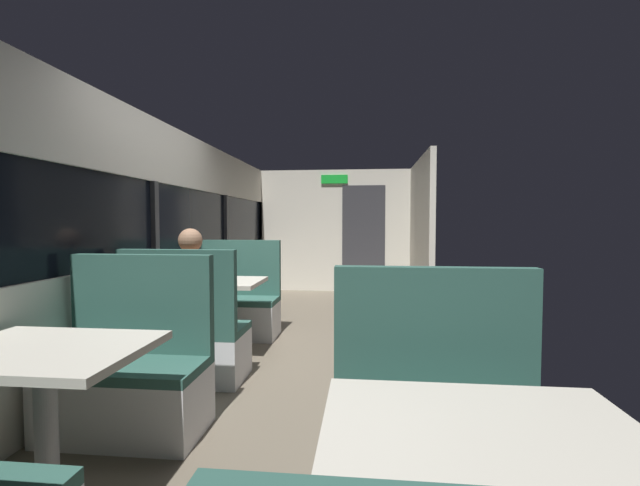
# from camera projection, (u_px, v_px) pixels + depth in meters

# --- Properties ---
(ground_plane) EXTENTS (3.30, 9.20, 0.02)m
(ground_plane) POSITION_uv_depth(u_px,v_px,m) (303.00, 364.00, 3.96)
(ground_plane) COLOR #665B4C
(carriage_window_panel_left) EXTENTS (0.09, 8.48, 2.30)m
(carriage_window_panel_left) POSITION_uv_depth(u_px,v_px,m) (153.00, 243.00, 4.06)
(carriage_window_panel_left) COLOR beige
(carriage_window_panel_left) RESTS_ON ground_plane
(carriage_end_bulkhead) EXTENTS (2.90, 0.11, 2.30)m
(carriage_end_bulkhead) POSITION_uv_depth(u_px,v_px,m) (338.00, 231.00, 8.07)
(carriage_end_bulkhead) COLOR beige
(carriage_end_bulkhead) RESTS_ON ground_plane
(carriage_aisle_panel_right) EXTENTS (0.08, 2.40, 2.30)m
(carriage_aisle_panel_right) POSITION_uv_depth(u_px,v_px,m) (420.00, 232.00, 6.73)
(carriage_aisle_panel_right) COLOR beige
(carriage_aisle_panel_right) RESTS_ON ground_plane
(dining_table_near_window) EXTENTS (0.90, 0.70, 0.74)m
(dining_table_near_window) POSITION_uv_depth(u_px,v_px,m) (44.00, 369.00, 1.95)
(dining_table_near_window) COLOR #9E9EA3
(dining_table_near_window) RESTS_ON ground_plane
(bench_near_window_facing_entry) EXTENTS (0.95, 0.50, 1.10)m
(bench_near_window_facing_entry) POSITION_uv_depth(u_px,v_px,m) (130.00, 379.00, 2.66)
(bench_near_window_facing_entry) COLOR silver
(bench_near_window_facing_entry) RESTS_ON ground_plane
(dining_table_mid_window) EXTENTS (0.90, 0.70, 0.74)m
(dining_table_mid_window) POSITION_uv_depth(u_px,v_px,m) (216.00, 290.00, 4.18)
(dining_table_mid_window) COLOR #9E9EA3
(dining_table_mid_window) RESTS_ON ground_plane
(bench_mid_window_facing_end) EXTENTS (0.95, 0.50, 1.10)m
(bench_mid_window_facing_end) POSITION_uv_depth(u_px,v_px,m) (186.00, 341.00, 3.50)
(bench_mid_window_facing_end) COLOR silver
(bench_mid_window_facing_end) RESTS_ON ground_plane
(bench_mid_window_facing_entry) EXTENTS (0.95, 0.50, 1.10)m
(bench_mid_window_facing_entry) POSITION_uv_depth(u_px,v_px,m) (237.00, 307.00, 4.89)
(bench_mid_window_facing_entry) COLOR silver
(bench_mid_window_facing_entry) RESTS_ON ground_plane
(dining_table_front_aisle) EXTENTS (0.90, 0.70, 0.74)m
(dining_table_front_aisle) POSITION_uv_depth(u_px,v_px,m) (485.00, 467.00, 1.16)
(dining_table_front_aisle) COLOR #9E9EA3
(dining_table_front_aisle) RESTS_ON ground_plane
(bench_front_aisle_facing_entry) EXTENTS (0.95, 0.50, 1.10)m
(bench_front_aisle_facing_entry) POSITION_uv_depth(u_px,v_px,m) (439.00, 445.00, 1.87)
(bench_front_aisle_facing_entry) COLOR silver
(bench_front_aisle_facing_entry) RESTS_ON ground_plane
(seated_passenger) EXTENTS (0.47, 0.55, 1.26)m
(seated_passenger) POSITION_uv_depth(u_px,v_px,m) (190.00, 314.00, 3.57)
(seated_passenger) COLOR #26262D
(seated_passenger) RESTS_ON ground_plane
(coffee_cup_primary) EXTENTS (0.07, 0.07, 0.09)m
(coffee_cup_primary) POSITION_uv_depth(u_px,v_px,m) (208.00, 274.00, 4.31)
(coffee_cup_primary) COLOR #B23333
(coffee_cup_primary) RESTS_ON dining_table_mid_window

